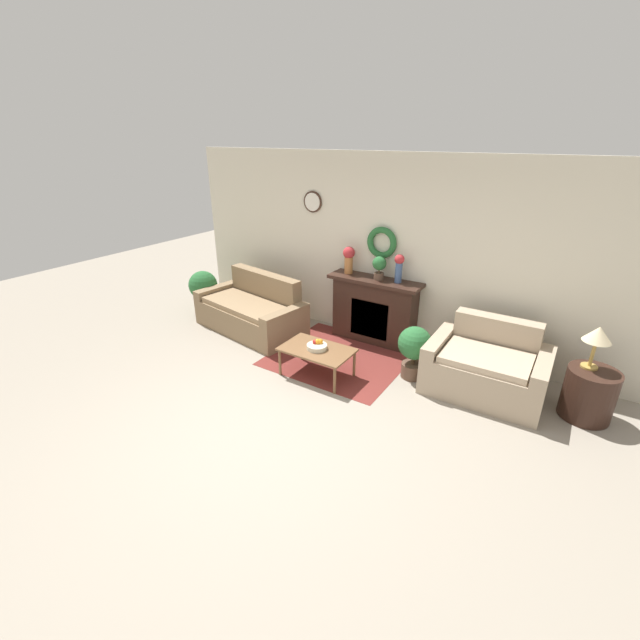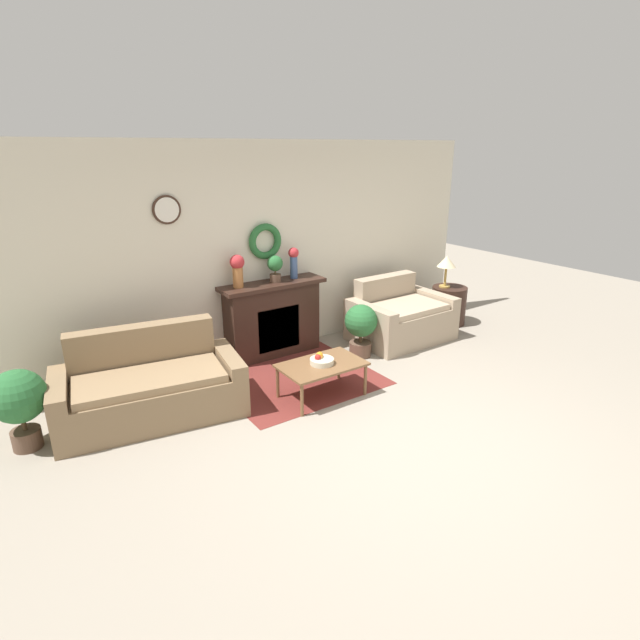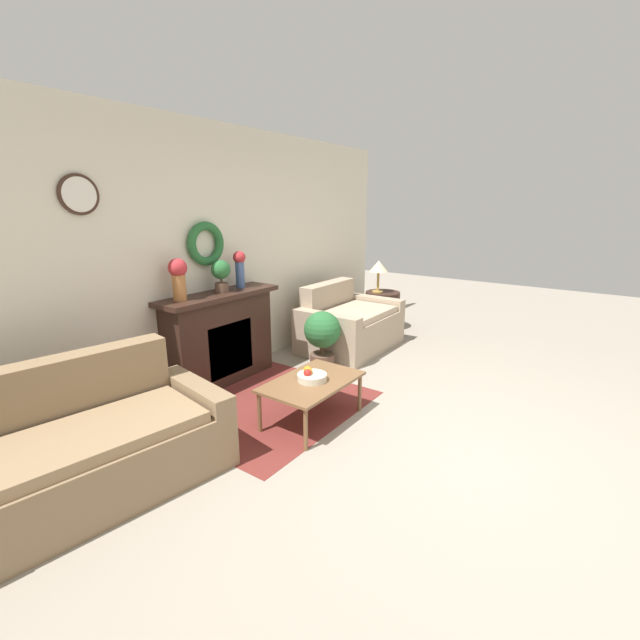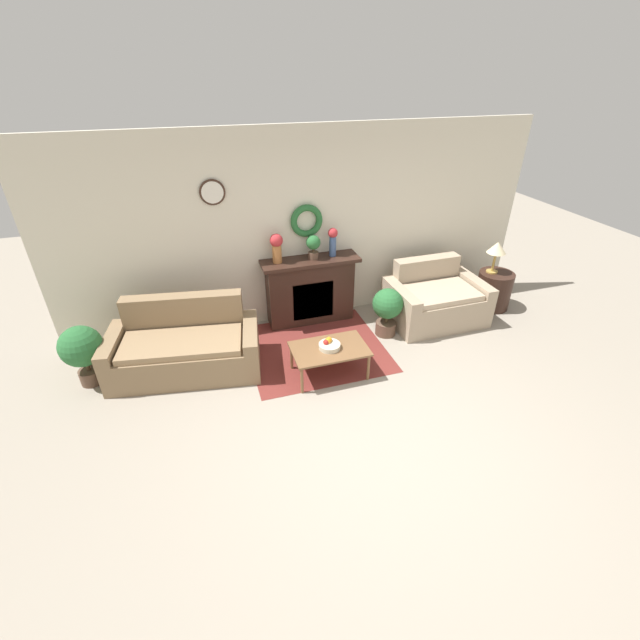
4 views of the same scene
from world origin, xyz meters
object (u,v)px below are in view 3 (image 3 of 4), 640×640
couch_left (83,451)px  potted_plant_floor_by_loveseat (322,335)px  side_table_by_loveseat (382,310)px  table_lamp (379,268)px  vase_on_mantel_left (178,276)px  potted_plant_on_mantel (221,273)px  vase_on_mantel_right (240,266)px  coffee_table (312,384)px  fruit_bowl (311,376)px  loveseat_right (349,325)px  fireplace (220,337)px

couch_left → potted_plant_floor_by_loveseat: size_ratio=2.73×
couch_left → side_table_by_loveseat: bearing=11.8°
table_lamp → vase_on_mantel_left: vase_on_mantel_left is taller
table_lamp → potted_plant_on_mantel: bearing=171.8°
side_table_by_loveseat → table_lamp: table_lamp is taller
side_table_by_loveseat → vase_on_mantel_right: size_ratio=1.44×
coffee_table → table_lamp: size_ratio=1.88×
fruit_bowl → potted_plant_on_mantel: (0.20, 1.31, 0.76)m
vase_on_mantel_right → potted_plant_floor_by_loveseat: (0.57, -0.70, -0.80)m
couch_left → side_table_by_loveseat: couch_left is taller
table_lamp → potted_plant_floor_by_loveseat: table_lamp is taller
loveseat_right → fruit_bowl: 2.08m
fireplace → loveseat_right: fireplace is taller
fireplace → side_table_by_loveseat: 2.89m
potted_plant_floor_by_loveseat → couch_left: bearing=179.7°
fireplace → vase_on_mantel_right: size_ratio=3.43×
coffee_table → table_lamp: bearing=17.6°
couch_left → fruit_bowl: bearing=-12.2°
couch_left → table_lamp: bearing=12.5°
couch_left → vase_on_mantel_right: bearing=26.8°
fruit_bowl → vase_on_mantel_right: size_ratio=0.65×
coffee_table → vase_on_mantel_left: (-0.31, 1.34, 0.87)m
loveseat_right → coffee_table: bearing=-157.5°
couch_left → vase_on_mantel_left: (1.35, 0.69, 0.92)m
vase_on_mantel_left → vase_on_mantel_right: same height
couch_left → coffee_table: 1.79m
fruit_bowl → potted_plant_floor_by_loveseat: size_ratio=0.37×
vase_on_mantel_left → potted_plant_floor_by_loveseat: size_ratio=0.58×
potted_plant_floor_by_loveseat → table_lamp: bearing=8.7°
vase_on_mantel_left → potted_plant_on_mantel: 0.51m
coffee_table → fruit_bowl: fruit_bowl is taller
fireplace → fruit_bowl: size_ratio=5.30×
side_table_by_loveseat → couch_left: bearing=-177.3°
loveseat_right → vase_on_mantel_right: bearing=159.2°
coffee_table → table_lamp: table_lamp is taller
fireplace → coffee_table: bearing=-96.2°
potted_plant_on_mantel → fireplace: bearing=164.7°
loveseat_right → vase_on_mantel_left: vase_on_mantel_left is taller
side_table_by_loveseat → table_lamp: size_ratio=1.20×
vase_on_mantel_left → table_lamp: bearing=-7.3°
fireplace → vase_on_mantel_left: vase_on_mantel_left is taller
fireplace → vase_on_mantel_left: bearing=179.3°
side_table_by_loveseat → potted_plant_on_mantel: potted_plant_on_mantel is taller
couch_left → coffee_table: (1.66, -0.66, 0.05)m
side_table_by_loveseat → potted_plant_floor_by_loveseat: bearing=-173.1°
side_table_by_loveseat → potted_plant_on_mantel: size_ratio=1.72×
fireplace → couch_left: bearing=-159.4°
fruit_bowl → vase_on_mantel_right: vase_on_mantel_right is taller
side_table_by_loveseat → potted_plant_on_mantel: bearing=170.9°
coffee_table → potted_plant_on_mantel: size_ratio=2.70×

